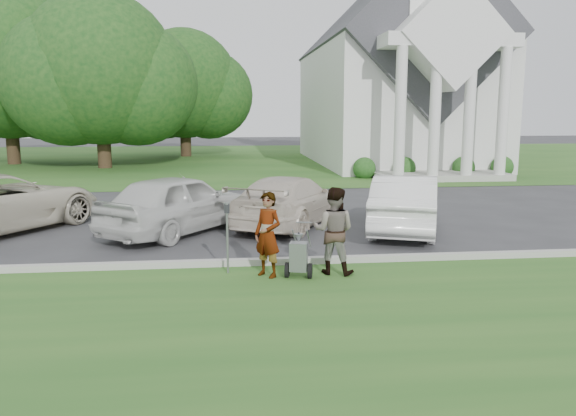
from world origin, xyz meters
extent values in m
plane|color=#333335|center=(0.00, 0.00, 0.00)|extent=(120.00, 120.00, 0.00)
cube|color=#26561D|center=(0.00, -3.00, 0.01)|extent=(80.00, 7.00, 0.01)
cube|color=#26561D|center=(0.00, 27.00, 0.01)|extent=(80.00, 30.00, 0.01)
cube|color=#9E9E93|center=(0.00, 0.55, 0.07)|extent=(80.00, 0.18, 0.15)
cube|color=white|center=(9.00, 24.00, 3.50)|extent=(9.00, 16.00, 7.00)
cube|color=#38383D|center=(9.00, 24.00, 7.00)|extent=(9.19, 17.00, 9.19)
cube|color=#9E9E93|center=(9.00, 14.80, 0.15)|extent=(6.20, 2.60, 0.30)
cylinder|color=white|center=(6.60, 13.80, 3.00)|extent=(0.50, 0.50, 6.00)
cylinder|color=white|center=(8.20, 13.80, 3.00)|extent=(0.50, 0.50, 6.00)
cylinder|color=white|center=(9.80, 13.80, 3.00)|extent=(0.50, 0.50, 6.00)
cylinder|color=white|center=(11.40, 13.80, 3.00)|extent=(0.50, 0.50, 6.00)
cube|color=white|center=(9.00, 14.60, 6.30)|extent=(6.20, 2.00, 0.60)
cube|color=white|center=(9.00, 14.60, 6.60)|extent=(5.09, 2.20, 5.09)
sphere|color=#1E4C19|center=(5.50, 15.70, 0.45)|extent=(1.10, 1.10, 1.10)
sphere|color=#1E4C19|center=(7.50, 15.70, 0.45)|extent=(1.10, 1.10, 1.10)
sphere|color=#1E4C19|center=(10.50, 15.70, 0.45)|extent=(1.10, 1.10, 1.10)
sphere|color=#1E4C19|center=(12.50, 15.70, 0.45)|extent=(1.10, 1.10, 1.10)
cylinder|color=#332316|center=(-8.00, 22.00, 1.60)|extent=(0.76, 0.76, 3.20)
sphere|color=#134016|center=(-8.00, 22.00, 5.51)|extent=(8.40, 8.40, 8.40)
sphere|color=#134016|center=(-6.11, 22.30, 4.67)|extent=(6.89, 6.89, 6.89)
sphere|color=#134016|center=(-9.68, 21.70, 4.88)|extent=(7.22, 7.22, 7.22)
cylinder|color=#332316|center=(-14.00, 25.00, 1.80)|extent=(0.76, 0.76, 3.60)
sphere|color=#134016|center=(-14.00, 25.00, 6.13)|extent=(9.20, 9.20, 9.20)
sphere|color=#134016|center=(-11.93, 25.30, 5.21)|extent=(7.54, 7.54, 7.54)
cylinder|color=#332316|center=(-4.00, 30.00, 1.50)|extent=(0.76, 0.76, 3.00)
sphere|color=#134016|center=(-4.00, 30.00, 5.09)|extent=(7.60, 7.60, 7.60)
sphere|color=#134016|center=(-2.29, 30.30, 4.33)|extent=(6.23, 6.23, 6.23)
sphere|color=#134016|center=(-5.52, 29.70, 4.52)|extent=(6.54, 6.54, 6.54)
cylinder|color=black|center=(0.01, -0.37, 0.15)|extent=(0.15, 0.31, 0.30)
cylinder|color=black|center=(0.44, -0.48, 0.15)|extent=(0.15, 0.31, 0.30)
cylinder|color=#2D2D33|center=(0.23, -0.43, 0.15)|extent=(0.50, 0.16, 0.04)
cube|color=gray|center=(0.23, -0.43, 0.43)|extent=(0.39, 0.35, 0.55)
cone|color=gray|center=(0.23, -0.43, 0.80)|extent=(0.21, 0.21, 0.16)
cylinder|color=#2D2D33|center=(0.23, -0.43, 0.88)|extent=(0.04, 0.04, 0.06)
cylinder|color=gray|center=(0.21, 0.08, 0.68)|extent=(0.22, 0.73, 0.53)
cylinder|color=gray|center=(0.49, 0.01, 0.68)|extent=(0.22, 0.73, 0.53)
cylinder|color=gray|center=(0.44, 0.39, 0.93)|extent=(0.32, 0.11, 0.03)
imported|color=#999999|center=(-0.35, -0.28, 0.83)|extent=(0.71, 0.70, 1.65)
imported|color=#999999|center=(0.95, -0.20, 0.86)|extent=(1.02, 0.92, 1.72)
cylinder|color=gray|center=(-1.13, 0.03, 0.62)|extent=(0.05, 0.05, 1.23)
cube|color=#2D2D33|center=(-1.13, 0.03, 1.32)|extent=(0.10, 0.07, 0.19)
cylinder|color=gray|center=(-1.13, 0.03, 1.41)|extent=(0.09, 0.09, 0.03)
imported|color=silver|center=(-2.39, 4.00, 0.79)|extent=(4.32, 4.85, 1.59)
imported|color=beige|center=(0.61, 4.67, 0.70)|extent=(4.00, 5.19, 1.40)
imported|color=white|center=(3.61, 3.58, 0.76)|extent=(3.09, 4.87, 1.52)
camera|label=1|loc=(-1.11, -10.78, 3.18)|focal=35.00mm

